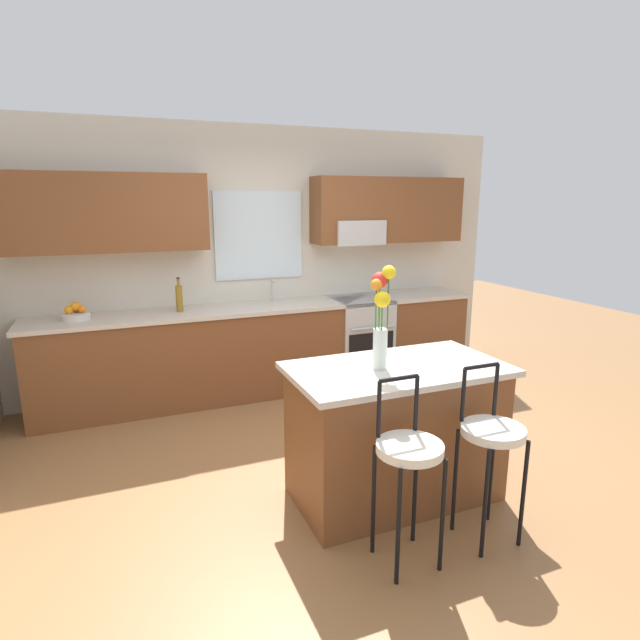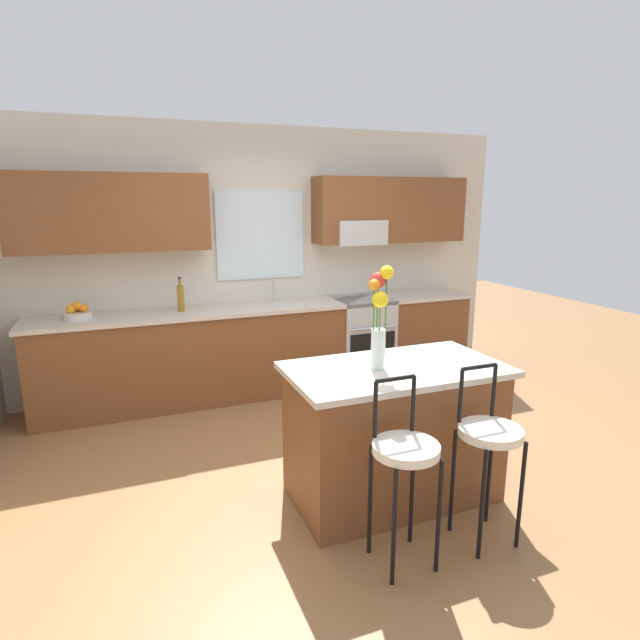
# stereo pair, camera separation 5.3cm
# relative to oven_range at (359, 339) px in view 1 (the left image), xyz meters

# --- Properties ---
(ground_plane) EXTENTS (14.00, 14.00, 0.00)m
(ground_plane) POSITION_rel_oven_range_xyz_m (-1.02, -1.68, -0.46)
(ground_plane) COLOR olive
(back_wall_assembly) EXTENTS (5.60, 0.50, 2.70)m
(back_wall_assembly) POSITION_rel_oven_range_xyz_m (-1.00, 0.31, 1.05)
(back_wall_assembly) COLOR beige
(back_wall_assembly) RESTS_ON ground
(counter_run) EXTENTS (4.56, 0.64, 0.92)m
(counter_run) POSITION_rel_oven_range_xyz_m (-1.02, 0.02, 0.01)
(counter_run) COLOR brown
(counter_run) RESTS_ON ground
(sink_faucet) EXTENTS (0.02, 0.13, 0.23)m
(sink_faucet) POSITION_rel_oven_range_xyz_m (-0.93, 0.17, 0.60)
(sink_faucet) COLOR #B7BABC
(sink_faucet) RESTS_ON counter_run
(oven_range) EXTENTS (0.60, 0.64, 0.92)m
(oven_range) POSITION_rel_oven_range_xyz_m (0.00, 0.00, 0.00)
(oven_range) COLOR #B7BABC
(oven_range) RESTS_ON ground
(kitchen_island) EXTENTS (1.40, 0.78, 0.92)m
(kitchen_island) POSITION_rel_oven_range_xyz_m (-0.82, -2.21, 0.00)
(kitchen_island) COLOR brown
(kitchen_island) RESTS_ON ground
(bar_stool_near) EXTENTS (0.36, 0.36, 1.04)m
(bar_stool_near) POSITION_rel_oven_range_xyz_m (-1.10, -2.81, 0.18)
(bar_stool_near) COLOR black
(bar_stool_near) RESTS_ON ground
(bar_stool_middle) EXTENTS (0.36, 0.36, 1.04)m
(bar_stool_middle) POSITION_rel_oven_range_xyz_m (-0.55, -2.81, 0.18)
(bar_stool_middle) COLOR black
(bar_stool_middle) RESTS_ON ground
(flower_vase) EXTENTS (0.16, 0.17, 0.66)m
(flower_vase) POSITION_rel_oven_range_xyz_m (-0.95, -2.20, 0.83)
(flower_vase) COLOR silver
(flower_vase) RESTS_ON kitchen_island
(fruit_bowl_oranges) EXTENTS (0.24, 0.24, 0.16)m
(fruit_bowl_oranges) POSITION_rel_oven_range_xyz_m (-2.80, 0.03, 0.51)
(fruit_bowl_oranges) COLOR silver
(fruit_bowl_oranges) RESTS_ON counter_run
(bottle_olive_oil) EXTENTS (0.06, 0.06, 0.33)m
(bottle_olive_oil) POSITION_rel_oven_range_xyz_m (-1.90, 0.02, 0.59)
(bottle_olive_oil) COLOR olive
(bottle_olive_oil) RESTS_ON counter_run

